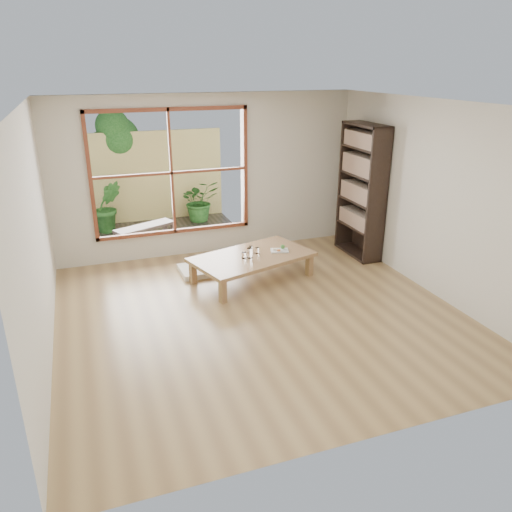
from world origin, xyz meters
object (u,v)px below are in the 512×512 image
Objects in this scene: low_table at (252,258)px; bookshelf at (362,191)px; food_tray at (280,250)px; garden_bench at (145,229)px.

low_table is 2.20m from bookshelf.
food_tray is 2.64m from garden_bench.
bookshelf reaches higher than garden_bench.
low_table is 2.39m from garden_bench.
bookshelf is at bearing -50.21° from garden_bench.
food_tray reaches higher than low_table.
bookshelf is 1.75m from food_tray.
low_table is 0.47m from food_tray.
low_table is 6.33× the size of food_tray.
bookshelf is (2.03, 0.41, 0.74)m from low_table.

